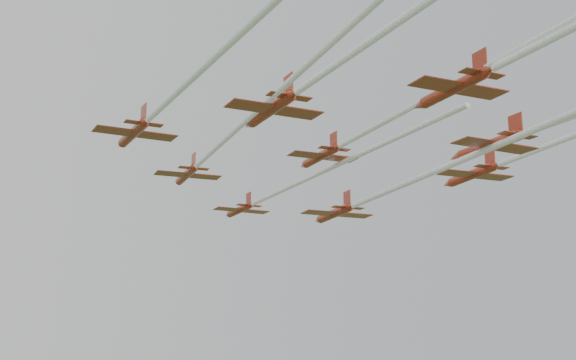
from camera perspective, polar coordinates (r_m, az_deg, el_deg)
jet_lead at (r=102.91m, az=-0.25°, el=-0.66°), size 16.13×56.97×2.39m
jet_row2_left at (r=86.30m, az=-4.47°, el=2.89°), size 21.94×61.10×2.48m
jet_row2_right at (r=98.94m, az=6.68°, el=-0.97°), size 20.63×57.09×2.93m
jet_row3_left at (r=63.34m, az=-6.09°, el=7.86°), size 17.67×67.52×2.44m
jet_row3_mid at (r=76.89m, az=7.42°, el=4.42°), size 17.86×56.93×2.36m
jet_row3_right at (r=93.84m, az=16.00°, el=1.57°), size 16.78×44.01×2.82m
jet_row4_left at (r=60.63m, az=6.12°, el=9.97°), size 19.11×67.82×2.76m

